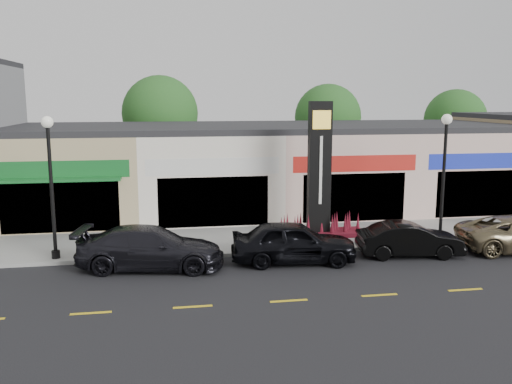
# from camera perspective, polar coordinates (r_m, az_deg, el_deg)

# --- Properties ---
(ground) EXTENTS (120.00, 120.00, 0.00)m
(ground) POSITION_cam_1_polar(r_m,az_deg,el_deg) (20.11, 1.54, -8.33)
(ground) COLOR black
(ground) RESTS_ON ground
(sidewalk) EXTENTS (52.00, 4.30, 0.15)m
(sidewalk) POSITION_cam_1_polar(r_m,az_deg,el_deg) (24.20, -0.43, -4.98)
(sidewalk) COLOR gray
(sidewalk) RESTS_ON ground
(curb) EXTENTS (52.00, 0.20, 0.15)m
(curb) POSITION_cam_1_polar(r_m,az_deg,el_deg) (22.06, 0.50, -6.46)
(curb) COLOR gray
(curb) RESTS_ON ground
(shop_beige) EXTENTS (7.00, 10.85, 4.80)m
(shop_beige) POSITION_cam_1_polar(r_m,az_deg,el_deg) (30.84, -18.41, 2.14)
(shop_beige) COLOR tan
(shop_beige) RESTS_ON ground
(shop_cream) EXTENTS (7.00, 10.01, 4.80)m
(shop_cream) POSITION_cam_1_polar(r_m,az_deg,el_deg) (30.55, -5.32, 2.53)
(shop_cream) COLOR white
(shop_cream) RESTS_ON ground
(shop_pink_w) EXTENTS (7.00, 10.01, 4.80)m
(shop_pink_w) POSITION_cam_1_polar(r_m,az_deg,el_deg) (31.82, 7.37, 2.79)
(shop_pink_w) COLOR #D2AB9F
(shop_pink_w) RESTS_ON ground
(shop_pink_e) EXTENTS (7.00, 10.01, 4.80)m
(shop_pink_e) POSITION_cam_1_polar(r_m,az_deg,el_deg) (34.50, 18.58, 2.90)
(shop_pink_e) COLOR #D2AB9F
(shop_pink_e) RESTS_ON ground
(tree_rear_west) EXTENTS (5.20, 5.20, 7.83)m
(tree_rear_west) POSITION_cam_1_polar(r_m,az_deg,el_deg) (38.27, -10.06, 8.14)
(tree_rear_west) COLOR #382619
(tree_rear_west) RESTS_ON ground
(tree_rear_mid) EXTENTS (4.80, 4.80, 7.29)m
(tree_rear_mid) POSITION_cam_1_polar(r_m,az_deg,el_deg) (40.02, 7.57, 7.79)
(tree_rear_mid) COLOR #382619
(tree_rear_mid) RESTS_ON ground
(tree_rear_east) EXTENTS (4.60, 4.60, 6.94)m
(tree_rear_east) POSITION_cam_1_polar(r_m,az_deg,el_deg) (43.99, 20.22, 7.13)
(tree_rear_east) COLOR #382619
(tree_rear_east) RESTS_ON ground
(lamp_west_near) EXTENTS (0.44, 0.44, 5.47)m
(lamp_west_near) POSITION_cam_1_polar(r_m,az_deg,el_deg) (21.87, -20.81, 1.86)
(lamp_west_near) COLOR black
(lamp_west_near) RESTS_ON sidewalk
(lamp_east_near) EXTENTS (0.44, 0.44, 5.47)m
(lamp_east_near) POSITION_cam_1_polar(r_m,az_deg,el_deg) (24.41, 19.20, 2.73)
(lamp_east_near) COLOR black
(lamp_east_near) RESTS_ON sidewalk
(pylon_sign) EXTENTS (4.20, 1.30, 6.00)m
(pylon_sign) POSITION_cam_1_polar(r_m,az_deg,el_deg) (24.23, 6.65, 0.29)
(pylon_sign) COLOR #590F20
(pylon_sign) RESTS_ON sidewalk
(car_dark_sedan) EXTENTS (3.04, 5.71, 1.58)m
(car_dark_sedan) POSITION_cam_1_polar(r_m,az_deg,el_deg) (20.59, -11.03, -5.78)
(car_dark_sedan) COLOR black
(car_dark_sedan) RESTS_ON ground
(car_black_sedan) EXTENTS (2.38, 4.96, 1.63)m
(car_black_sedan) POSITION_cam_1_polar(r_m,az_deg,el_deg) (20.95, 3.98, -5.27)
(car_black_sedan) COLOR black
(car_black_sedan) RESTS_ON ground
(car_black_conv) EXTENTS (1.92, 4.28, 1.36)m
(car_black_conv) POSITION_cam_1_polar(r_m,az_deg,el_deg) (22.62, 15.87, -4.84)
(car_black_conv) COLOR black
(car_black_conv) RESTS_ON ground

